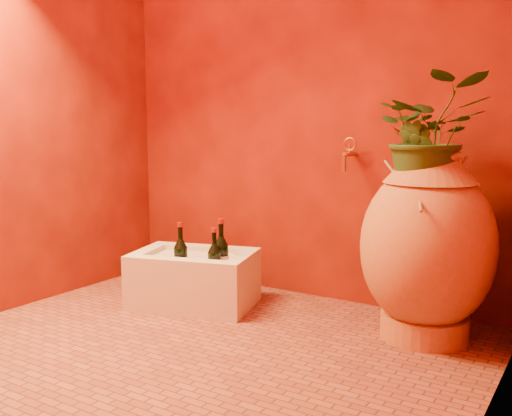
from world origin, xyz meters
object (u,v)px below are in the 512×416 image
Objects in this scene: wine_bottle_c at (181,259)px; stone_basin at (194,280)px; wine_bottle_a at (221,258)px; amphora at (427,246)px; wine_bottle_b at (214,263)px; wall_tap at (349,153)px.

stone_basin is at bearing 81.93° from wine_bottle_c.
amphora is at bearing 9.11° from wine_bottle_a.
wine_bottle_b is at bearing 10.67° from wine_bottle_c.
wall_tap is at bearing 35.52° from wine_bottle_c.
amphora is 1.19× the size of stone_basin.
wine_bottle_a is 1.07× the size of wine_bottle_c.
amphora is at bearing 8.45° from stone_basin.
amphora is at bearing 12.95° from wine_bottle_b.
amphora is 1.32m from stone_basin.
stone_basin is at bearing -175.50° from wine_bottle_a.
wall_tap reaches higher than wine_bottle_c.
wall_tap is (-0.52, 0.26, 0.42)m from amphora.
wine_bottle_c is (-0.20, -0.11, -0.01)m from wine_bottle_a.
wine_bottle_a reaches higher than wine_bottle_c.
amphora reaches higher than wine_bottle_a.
amphora is 1.11m from wine_bottle_a.
amphora is 0.72m from wall_tap.
wine_bottle_a is at bearing -170.89° from amphora.
amphora is at bearing 12.59° from wine_bottle_c.
wine_bottle_c is 1.76× the size of wall_tap.
amphora is 1.12m from wine_bottle_b.
stone_basin is 2.38× the size of wine_bottle_c.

